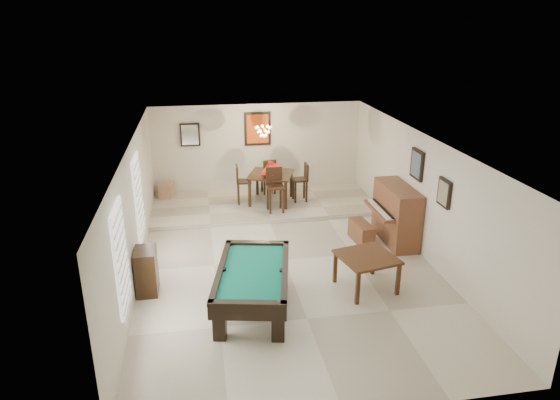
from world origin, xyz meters
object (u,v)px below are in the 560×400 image
object	(u,v)px
upright_piano	(390,214)
dining_chair_east	(300,182)
apothecary_chest	(147,271)
piano_bench	(361,232)
dining_chair_north	(268,176)
dining_chair_south	(275,190)
dining_chair_west	(244,184)
square_table	(366,272)
dining_table	(271,186)
flower_vase	(271,165)
pool_table	(253,290)
chandelier	(263,128)
corner_bench	(167,190)

from	to	relation	value
upright_piano	dining_chair_east	distance (m)	3.09
apothecary_chest	dining_chair_east	bearing A→B (deg)	47.29
upright_piano	piano_bench	bearing A→B (deg)	173.10
upright_piano	dining_chair_north	xyz separation A→B (m)	(-2.31, 3.45, -0.03)
dining_chair_south	dining_chair_west	xyz separation A→B (m)	(-0.74, 0.75, -0.04)
square_table	dining_chair_south	distance (m)	4.12
dining_table	flower_vase	bearing A→B (deg)	0.00
pool_table	square_table	bearing A→B (deg)	20.18
dining_chair_south	dining_chair_west	size ratio (longest dim) A/B	1.08
square_table	chandelier	xyz separation A→B (m)	(-1.32, 4.62, 1.86)
piano_bench	dining_chair_north	size ratio (longest dim) A/B	0.82
dining_chair_south	chandelier	bearing A→B (deg)	104.88
square_table	pool_table	bearing A→B (deg)	-171.02
apothecary_chest	dining_chair_east	distance (m)	5.56
dining_chair_south	square_table	bearing A→B (deg)	-76.54
dining_chair_west	piano_bench	bearing A→B (deg)	-135.10
chandelier	dining_chair_south	bearing A→B (deg)	-72.83
dining_chair_west	dining_chair_east	xyz separation A→B (m)	(1.53, -0.07, -0.01)
pool_table	apothecary_chest	size ratio (longest dim) A/B	2.59
pool_table	flower_vase	distance (m)	5.20
piano_bench	apothecary_chest	size ratio (longest dim) A/B	0.96
dining_chair_west	flower_vase	bearing A→B (deg)	-89.10
dining_table	corner_bench	world-z (taller)	dining_table
square_table	corner_bench	world-z (taller)	square_table
pool_table	piano_bench	size ratio (longest dim) A/B	2.70
pool_table	corner_bench	size ratio (longest dim) A/B	4.94
upright_piano	dining_chair_west	size ratio (longest dim) A/B	1.50
dining_chair_west	dining_chair_north	bearing A→B (deg)	-44.90
square_table	dining_chair_east	bearing A→B (deg)	94.06
flower_vase	dining_table	bearing A→B (deg)	0.00
corner_bench	flower_vase	bearing A→B (deg)	-16.93
corner_bench	square_table	bearing A→B (deg)	-54.47
dining_table	dining_chair_east	distance (m)	0.80
dining_chair_east	dining_chair_west	bearing A→B (deg)	-92.66
square_table	dining_chair_east	distance (m)	4.66
chandelier	dining_chair_north	bearing A→B (deg)	73.85
dining_chair_east	square_table	bearing A→B (deg)	3.92
pool_table	piano_bench	distance (m)	3.67
pool_table	dining_chair_north	size ratio (longest dim) A/B	2.22
pool_table	upright_piano	world-z (taller)	upright_piano
flower_vase	dining_chair_south	xyz separation A→B (m)	(0.01, -0.73, -0.47)
pool_table	dining_chair_north	xyz separation A→B (m)	(1.11, 5.76, 0.25)
dining_chair_south	apothecary_chest	bearing A→B (deg)	-133.58
dining_table	dining_chair_north	bearing A→B (deg)	87.40
piano_bench	flower_vase	size ratio (longest dim) A/B	3.60
dining_table	dining_chair_north	size ratio (longest dim) A/B	1.10
dining_chair_west	chandelier	bearing A→B (deg)	-96.76
apothecary_chest	dining_chair_north	size ratio (longest dim) A/B	0.86
square_table	piano_bench	distance (m)	2.12
upright_piano	flower_vase	distance (m)	3.62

